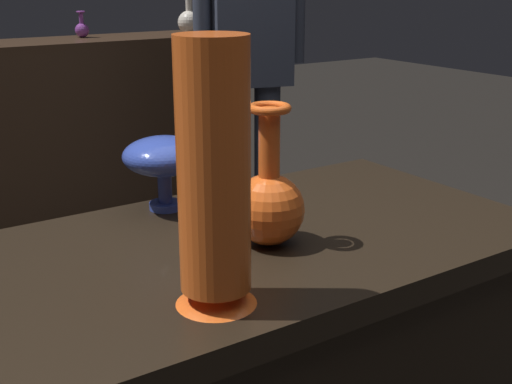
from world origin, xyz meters
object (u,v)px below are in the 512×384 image
at_px(vase_tall_behind, 164,158).
at_px(shelf_vase_far_right, 189,20).
at_px(vase_left_accent, 214,180).
at_px(vase_centerpiece, 269,201).
at_px(visitor_near_right, 250,43).
at_px(shelf_vase_right, 82,29).

bearing_deg(vase_tall_behind, shelf_vase_far_right, 59.97).
bearing_deg(vase_left_accent, vase_centerpiece, 37.03).
bearing_deg(vase_centerpiece, vase_left_accent, -142.97).
bearing_deg(vase_centerpiece, vase_tall_behind, 104.46).
height_order(shelf_vase_far_right, visitor_near_right, visitor_near_right).
height_order(vase_tall_behind, shelf_vase_far_right, shelf_vase_far_right).
relative_size(vase_centerpiece, shelf_vase_far_right, 1.20).
bearing_deg(shelf_vase_far_right, vase_tall_behind, -120.03).
xyz_separation_m(vase_centerpiece, vase_left_accent, (-0.21, -0.16, 0.12)).
distance_m(vase_tall_behind, shelf_vase_far_right, 2.17).
height_order(vase_centerpiece, shelf_vase_far_right, shelf_vase_far_right).
xyz_separation_m(vase_tall_behind, shelf_vase_far_right, (1.08, 1.88, 0.15)).
distance_m(shelf_vase_far_right, visitor_near_right, 0.82).
distance_m(vase_centerpiece, shelf_vase_right, 2.36).
height_order(vase_centerpiece, vase_tall_behind, vase_centerpiece).
height_order(vase_centerpiece, shelf_vase_right, shelf_vase_right).
relative_size(vase_left_accent, shelf_vase_far_right, 1.84).
xyz_separation_m(vase_tall_behind, vase_left_accent, (-0.14, -0.45, 0.09)).
distance_m(vase_centerpiece, vase_tall_behind, 0.30).
bearing_deg(visitor_near_right, shelf_vase_far_right, -85.16).
xyz_separation_m(shelf_vase_right, visitor_near_right, (0.36, -0.94, -0.01)).
relative_size(vase_centerpiece, visitor_near_right, 0.16).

